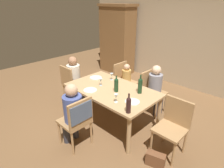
# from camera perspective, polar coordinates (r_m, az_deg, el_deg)

# --- Properties ---
(ground_plane) EXTENTS (10.00, 10.00, 0.00)m
(ground_plane) POSITION_cam_1_polar(r_m,az_deg,el_deg) (3.94, -0.00, -11.26)
(ground_plane) COLOR brown
(rear_room_partition) EXTENTS (6.40, 0.12, 2.70)m
(rear_room_partition) POSITION_cam_1_polar(r_m,az_deg,el_deg) (5.56, 20.44, 13.12)
(rear_room_partition) COLOR tan
(rear_room_partition) RESTS_ON ground_plane
(armoire_cabinet) EXTENTS (1.18, 0.62, 2.18)m
(armoire_cabinet) POSITION_cam_1_polar(r_m,az_deg,el_deg) (6.31, 1.57, 13.42)
(armoire_cabinet) COLOR brown
(armoire_cabinet) RESTS_ON ground_plane
(dining_table) EXTENTS (1.73, 1.03, 0.74)m
(dining_table) POSITION_cam_1_polar(r_m,az_deg,el_deg) (3.59, -0.00, -2.62)
(dining_table) COLOR tan
(dining_table) RESTS_ON ground_plane
(chair_left_end) EXTENTS (0.44, 0.44, 0.92)m
(chair_left_end) POSITION_cam_1_polar(r_m,az_deg,el_deg) (4.48, -12.31, 0.64)
(chair_left_end) COLOR #A87F51
(chair_left_end) RESTS_ON ground_plane
(chair_near) EXTENTS (0.46, 0.44, 0.92)m
(chair_near) POSITION_cam_1_polar(r_m,az_deg,el_deg) (3.05, -10.27, -9.95)
(chair_near) COLOR #A87F51
(chair_near) RESTS_ON ground_plane
(chair_far_right) EXTENTS (0.44, 0.44, 0.92)m
(chair_far_right) POSITION_cam_1_polar(r_m,az_deg,el_deg) (4.12, 11.78, -1.46)
(chair_far_right) COLOR #A87F51
(chair_far_right) RESTS_ON ground_plane
(chair_far_left) EXTENTS (0.44, 0.44, 0.92)m
(chair_far_left) POSITION_cam_1_polar(r_m,az_deg,el_deg) (4.54, 3.55, 1.50)
(chair_far_left) COLOR #A87F51
(chair_far_left) RESTS_ON ground_plane
(chair_right_end) EXTENTS (0.44, 0.44, 0.92)m
(chair_right_end) POSITION_cam_1_polar(r_m,az_deg,el_deg) (3.12, 18.20, -11.36)
(chair_right_end) COLOR #A87F51
(chair_right_end) RESTS_ON ground_plane
(person_woman_host) EXTENTS (0.30, 0.35, 1.13)m
(person_woman_host) POSITION_cam_1_polar(r_m,az_deg,el_deg) (4.49, -11.26, 2.44)
(person_woman_host) COLOR #33333D
(person_woman_host) RESTS_ON ground_plane
(person_man_bearded) EXTENTS (0.35, 0.31, 1.13)m
(person_man_bearded) POSITION_cam_1_polar(r_m,az_deg,el_deg) (3.12, -11.99, -7.91)
(person_man_bearded) COLOR #33333D
(person_man_bearded) RESTS_ON ground_plane
(person_man_guest) EXTENTS (0.33, 0.28, 1.08)m
(person_man_guest) POSITION_cam_1_polar(r_m,az_deg,el_deg) (4.03, 13.23, -0.68)
(person_man_guest) COLOR #33333D
(person_man_guest) RESTS_ON ground_plane
(person_child_small) EXTENTS (0.25, 0.22, 0.94)m
(person_child_small) POSITION_cam_1_polar(r_m,az_deg,el_deg) (4.46, 4.64, 1.43)
(person_child_small) COLOR #33333D
(person_child_small) RESTS_ON ground_plane
(wine_bottle_tall_green) EXTENTS (0.08, 0.08, 0.35)m
(wine_bottle_tall_green) POSITION_cam_1_polar(r_m,az_deg,el_deg) (3.37, 8.56, -0.37)
(wine_bottle_tall_green) COLOR #19381E
(wine_bottle_tall_green) RESTS_ON dining_table
(wine_bottle_dark_red) EXTENTS (0.08, 0.08, 0.31)m
(wine_bottle_dark_red) POSITION_cam_1_polar(r_m,az_deg,el_deg) (3.40, 1.31, -0.16)
(wine_bottle_dark_red) COLOR #19381E
(wine_bottle_dark_red) RESTS_ON dining_table
(wine_bottle_short_olive) EXTENTS (0.07, 0.07, 0.32)m
(wine_bottle_short_olive) POSITION_cam_1_polar(r_m,az_deg,el_deg) (2.78, 5.08, -6.25)
(wine_bottle_short_olive) COLOR black
(wine_bottle_short_olive) RESTS_ON dining_table
(wine_glass_near_left) EXTENTS (0.07, 0.07, 0.15)m
(wine_glass_near_left) POSITION_cam_1_polar(r_m,az_deg,el_deg) (3.91, -0.10, 2.69)
(wine_glass_near_left) COLOR silver
(wine_glass_near_left) RESTS_ON dining_table
(wine_glass_centre) EXTENTS (0.07, 0.07, 0.15)m
(wine_glass_centre) POSITION_cam_1_polar(r_m,az_deg,el_deg) (3.06, 1.25, -3.81)
(wine_glass_centre) COLOR silver
(wine_glass_centre) RESTS_ON dining_table
(wine_glass_near_right) EXTENTS (0.07, 0.07, 0.15)m
(wine_glass_near_right) POSITION_cam_1_polar(r_m,az_deg,el_deg) (3.65, -3.44, 1.05)
(wine_glass_near_right) COLOR silver
(wine_glass_near_right) RESTS_ON dining_table
(dinner_plate_host) EXTENTS (0.26, 0.26, 0.01)m
(dinner_plate_host) POSITION_cam_1_polar(r_m,az_deg,el_deg) (4.06, -4.98, 1.96)
(dinner_plate_host) COLOR silver
(dinner_plate_host) RESTS_ON dining_table
(dinner_plate_guest_left) EXTENTS (0.25, 0.25, 0.01)m
(dinner_plate_guest_left) POSITION_cam_1_polar(r_m,az_deg,el_deg) (3.12, 6.19, -5.40)
(dinner_plate_guest_left) COLOR silver
(dinner_plate_guest_left) RESTS_ON dining_table
(dinner_plate_guest_right) EXTENTS (0.25, 0.25, 0.01)m
(dinner_plate_guest_right) POSITION_cam_1_polar(r_m,az_deg,el_deg) (3.51, -6.67, -1.87)
(dinner_plate_guest_right) COLOR silver
(dinner_plate_guest_right) RESTS_ON dining_table
(handbag) EXTENTS (0.30, 0.19, 0.22)m
(handbag) POSITION_cam_1_polar(r_m,az_deg,el_deg) (3.08, 13.10, -21.49)
(handbag) COLOR brown
(handbag) RESTS_ON ground_plane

